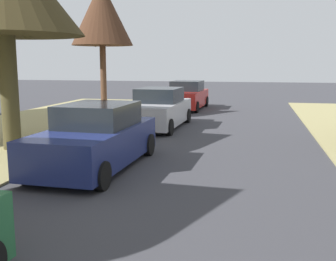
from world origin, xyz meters
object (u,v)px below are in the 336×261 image
Objects in this scene: parked_sedan_silver at (158,109)px; parked_sedan_red at (187,96)px; parked_sedan_navy at (96,139)px; street_tree_left_far at (102,14)px.

parked_sedan_red is at bearing 90.22° from parked_sedan_silver.
parked_sedan_silver is at bearing 89.98° from parked_sedan_navy.
parked_sedan_silver is (0.00, 6.57, 0.00)m from parked_sedan_navy.
street_tree_left_far is at bearing 142.78° from parked_sedan_silver.
street_tree_left_far reaches higher than parked_sedan_red.
parked_sedan_navy is at bearing -90.02° from parked_sedan_silver.
parked_sedan_silver is (3.27, -2.48, -4.07)m from street_tree_left_far.
parked_sedan_navy is 13.44m from parked_sedan_red.
parked_sedan_red is at bearing 90.10° from parked_sedan_navy.
parked_sedan_navy and parked_sedan_red have the same top height.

